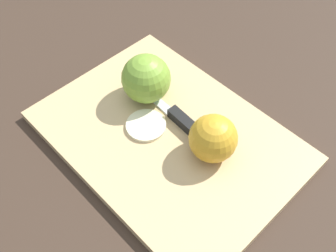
# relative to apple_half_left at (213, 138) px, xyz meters

# --- Properties ---
(ground_plane) EXTENTS (4.00, 4.00, 0.00)m
(ground_plane) POSITION_rel_apple_half_left_xyz_m (0.06, 0.03, -0.05)
(ground_plane) COLOR #38281E
(cutting_board) EXTENTS (0.40, 0.29, 0.01)m
(cutting_board) POSITION_rel_apple_half_left_xyz_m (0.06, 0.03, -0.04)
(cutting_board) COLOR tan
(cutting_board) RESTS_ON ground_plane
(apple_half_left) EXTENTS (0.07, 0.07, 0.07)m
(apple_half_left) POSITION_rel_apple_half_left_xyz_m (0.00, 0.00, 0.00)
(apple_half_left) COLOR gold
(apple_half_left) RESTS_ON cutting_board
(apple_half_right) EXTENTS (0.08, 0.08, 0.08)m
(apple_half_right) POSITION_rel_apple_half_left_xyz_m (0.15, 0.00, 0.00)
(apple_half_right) COLOR olive
(apple_half_right) RESTS_ON cutting_board
(knife) EXTENTS (0.19, 0.02, 0.02)m
(knife) POSITION_rel_apple_half_left_xyz_m (0.07, -0.00, -0.03)
(knife) COLOR silver
(knife) RESTS_ON cutting_board
(apple_slice) EXTENTS (0.06, 0.06, 0.01)m
(apple_slice) POSITION_rel_apple_half_left_xyz_m (0.10, 0.04, -0.03)
(apple_slice) COLOR beige
(apple_slice) RESTS_ON cutting_board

